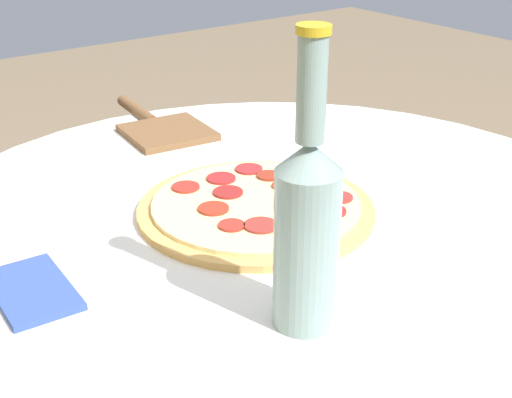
% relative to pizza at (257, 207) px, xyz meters
% --- Properties ---
extents(table, '(1.01, 1.01, 0.73)m').
position_rel_pizza_xyz_m(table, '(-0.03, -0.02, -0.17)').
color(table, silver).
rests_on(table, ground_plane).
extents(pizza, '(0.32, 0.32, 0.02)m').
position_rel_pizza_xyz_m(pizza, '(0.00, 0.00, 0.00)').
color(pizza, tan).
rests_on(pizza, table).
extents(beer_bottle, '(0.07, 0.07, 0.30)m').
position_rel_pizza_xyz_m(beer_bottle, '(-0.23, 0.11, 0.10)').
color(beer_bottle, gray).
rests_on(beer_bottle, table).
extents(pizza_paddle, '(0.29, 0.15, 0.02)m').
position_rel_pizza_xyz_m(pizza_paddle, '(0.36, -0.06, -0.00)').
color(pizza_paddle, brown).
rests_on(pizza_paddle, table).
extents(napkin, '(0.13, 0.08, 0.01)m').
position_rel_pizza_xyz_m(napkin, '(-0.01, 0.32, -0.00)').
color(napkin, '#334C99').
rests_on(napkin, table).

